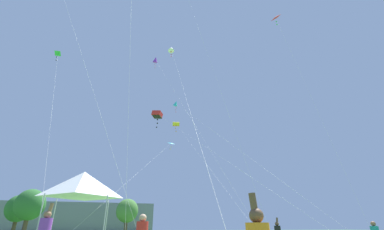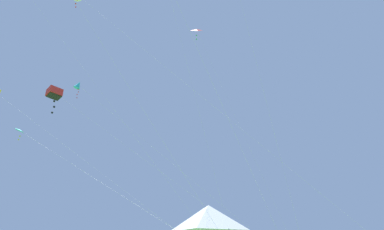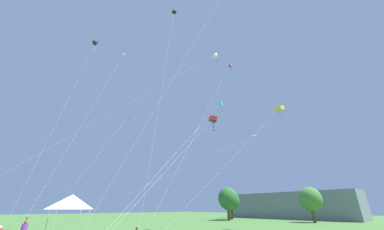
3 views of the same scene
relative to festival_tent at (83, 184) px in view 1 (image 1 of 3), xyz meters
The scene contains 13 objects.
distant_building 54.94m from the festival_tent, 96.16° to the left, with size 32.23×8.12×6.37m, color slate.
tree_far_centre 43.30m from the festival_tent, 84.83° to the left, with size 4.38×3.94×6.61m.
tree_near_right 44.47m from the festival_tent, 110.11° to the left, with size 4.43×3.98×6.68m.
tree_far_right 38.82m from the festival_tent, 108.39° to the left, with size 4.77×4.29×7.20m.
festival_tent is the anchor object (origin of this frame).
kite_red_delta_0 27.89m from the festival_tent, 18.28° to the left, with size 4.73×10.24×24.60m.
kite_cyan_delta_1 21.32m from the festival_tent, 67.01° to the left, with size 9.10×21.77×11.75m.
kite_purple_diamond_2 28.53m from the festival_tent, 74.71° to the left, with size 6.01×18.43×25.01m.
kite_cyan_diamond_5 18.54m from the festival_tent, 60.49° to the left, with size 6.77×17.02×15.06m.
kite_yellow_box_7 28.69m from the festival_tent, 68.04° to the left, with size 1.69×23.56×16.90m.
kite_red_box_8 17.57m from the festival_tent, 69.04° to the left, with size 8.64×17.55×13.73m.
kite_white_diamond_9 24.46m from the festival_tent, 63.99° to the left, with size 3.33×24.03×23.38m.
kite_green_delta_10 13.64m from the festival_tent, 125.53° to the left, with size 4.04×9.07×14.98m.
Camera 1 is at (-5.13, -6.74, 1.24)m, focal length 24.00 mm.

